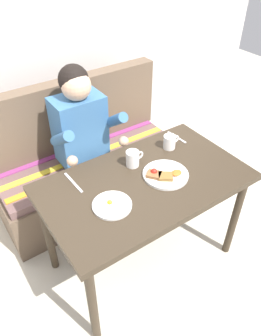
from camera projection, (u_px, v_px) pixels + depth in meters
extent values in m
plane|color=beige|center=(142.00, 257.00, 2.32)|extent=(8.00, 8.00, 0.00)
cube|color=beige|center=(42.00, 24.00, 2.33)|extent=(4.40, 0.10, 2.60)
cube|color=#372C1F|center=(145.00, 183.00, 1.88)|extent=(1.20, 0.70, 0.04)
cylinder|color=#372C1F|center=(93.00, 305.00, 1.68)|extent=(0.05, 0.05, 0.69)
cylinder|color=#372C1F|center=(235.00, 217.00, 2.16)|extent=(0.05, 0.05, 0.69)
cylinder|color=#372C1F|center=(48.00, 233.00, 2.06)|extent=(0.05, 0.05, 0.69)
cylinder|color=#372C1F|center=(177.00, 172.00, 2.53)|extent=(0.05, 0.05, 0.69)
cube|color=brown|center=(91.00, 182.00, 2.66)|extent=(1.44, 0.56, 0.40)
cube|color=brown|center=(89.00, 159.00, 2.52)|extent=(1.40, 0.52, 0.06)
cube|color=brown|center=(72.00, 113.00, 2.47)|extent=(1.44, 0.12, 0.54)
cube|color=orange|center=(98.00, 165.00, 2.41)|extent=(1.38, 0.05, 0.01)
cube|color=yellow|center=(89.00, 156.00, 2.50)|extent=(1.38, 0.05, 0.01)
cube|color=#93387A|center=(80.00, 147.00, 2.59)|extent=(1.38, 0.05, 0.01)
cube|color=#396898|center=(80.00, 129.00, 2.24)|extent=(0.34, 0.22, 0.48)
sphere|color=#DBAD89|center=(76.00, 86.00, 2.02)|extent=(0.19, 0.19, 0.19)
sphere|color=black|center=(73.00, 80.00, 2.02)|extent=(0.19, 0.19, 0.19)
cylinder|color=#396898|center=(62.00, 139.00, 2.02)|extent=(0.07, 0.29, 0.23)
cylinder|color=#396898|center=(114.00, 121.00, 2.19)|extent=(0.07, 0.29, 0.23)
sphere|color=#DBAD89|center=(72.00, 161.00, 2.01)|extent=(0.07, 0.07, 0.07)
sphere|color=#DBAD89|center=(124.00, 141.00, 2.17)|extent=(0.07, 0.07, 0.07)
cylinder|color=#232333|center=(84.00, 173.00, 2.24)|extent=(0.09, 0.34, 0.09)
cylinder|color=#232333|center=(98.00, 214.00, 2.30)|extent=(0.08, 0.08, 0.52)
cube|color=black|center=(104.00, 241.00, 2.40)|extent=(0.09, 0.20, 0.05)
cylinder|color=#232333|center=(105.00, 165.00, 2.32)|extent=(0.09, 0.34, 0.09)
cylinder|color=#232333|center=(119.00, 205.00, 2.37)|extent=(0.08, 0.08, 0.52)
cube|color=black|center=(123.00, 231.00, 2.48)|extent=(0.09, 0.20, 0.05)
cylinder|color=white|center=(166.00, 174.00, 1.89)|extent=(0.27, 0.27, 0.02)
cube|color=brown|center=(154.00, 174.00, 1.87)|extent=(0.10, 0.10, 0.02)
cube|color=olive|center=(166.00, 176.00, 1.85)|extent=(0.10, 0.10, 0.02)
sphere|color=red|center=(154.00, 172.00, 1.87)|extent=(0.04, 0.04, 0.04)
ellipsoid|color=#CC6623|center=(176.00, 173.00, 1.88)|extent=(0.06, 0.05, 0.02)
cylinder|color=white|center=(112.00, 205.00, 1.70)|extent=(0.21, 0.21, 0.01)
ellipsoid|color=white|center=(112.00, 204.00, 1.69)|extent=(0.09, 0.08, 0.01)
sphere|color=yellow|center=(110.00, 202.00, 1.69)|extent=(0.03, 0.03, 0.03)
cylinder|color=white|center=(169.00, 142.00, 2.09)|extent=(0.08, 0.08, 0.09)
cylinder|color=brown|center=(170.00, 137.00, 2.07)|extent=(0.07, 0.07, 0.01)
torus|color=white|center=(176.00, 139.00, 2.11)|extent=(0.05, 0.01, 0.05)
cylinder|color=white|center=(133.00, 159.00, 1.94)|extent=(0.08, 0.08, 0.10)
cylinder|color=brown|center=(133.00, 153.00, 1.92)|extent=(0.07, 0.07, 0.01)
torus|color=white|center=(140.00, 155.00, 1.96)|extent=(0.05, 0.01, 0.05)
cube|color=silver|center=(177.00, 137.00, 2.21)|extent=(0.03, 0.17, 0.00)
cube|color=silver|center=(73.00, 182.00, 1.85)|extent=(0.02, 0.20, 0.00)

